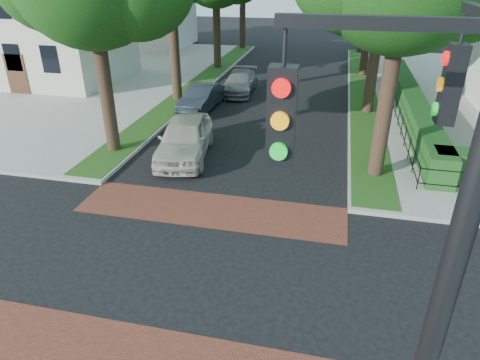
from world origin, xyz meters
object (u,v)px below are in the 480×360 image
at_px(parked_car_front, 185,138).
at_px(parked_car_rear, 240,83).
at_px(parked_car_middle, 201,98).
at_px(traffic_signal, 432,240).

bearing_deg(parked_car_front, parked_car_rear, 81.07).
xyz_separation_m(parked_car_middle, parked_car_rear, (1.30, 3.96, -0.03)).
relative_size(parked_car_front, parked_car_rear, 1.08).
bearing_deg(parked_car_middle, traffic_signal, -62.28).
relative_size(traffic_signal, parked_car_rear, 1.75).
height_order(parked_car_front, parked_car_middle, parked_car_front).
bearing_deg(parked_car_middle, parked_car_rear, 74.44).
bearing_deg(parked_car_middle, parked_car_front, -75.98).
bearing_deg(traffic_signal, parked_car_middle, 115.09).
distance_m(traffic_signal, parked_car_front, 14.24).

